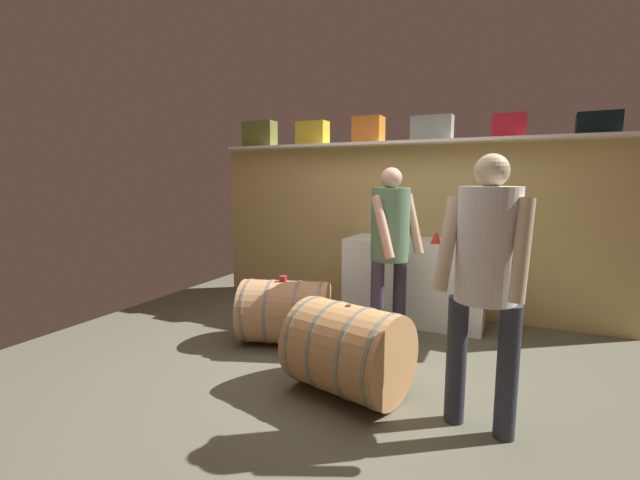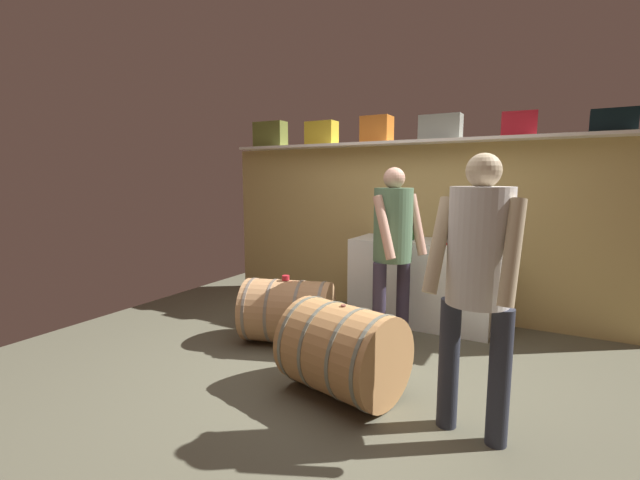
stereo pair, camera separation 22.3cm
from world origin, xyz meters
The scene contains 18 objects.
ground_plane centered at (0.00, 0.51, -0.01)m, with size 6.02×7.27×0.02m, color #5A5946.
back_wall_panel centered at (0.00, 2.04, 0.97)m, with size 4.82×0.10×1.94m, color tan.
high_shelf_board centered at (0.00, 1.89, 1.96)m, with size 4.43×0.40×0.03m, color white.
toolcase_olive centered at (-1.86, 1.89, 2.14)m, with size 0.42×0.19×0.32m, color olive.
toolcase_yellow centered at (-1.10, 1.89, 2.11)m, with size 0.38×0.20×0.28m, color yellow.
toolcase_orange centered at (-0.38, 1.89, 2.12)m, with size 0.33×0.24×0.29m, color orange.
toolcase_grey centered at (0.34, 1.89, 2.11)m, with size 0.44×0.19×0.26m, color gray.
toolcase_red centered at (1.11, 1.89, 2.09)m, with size 0.32×0.20×0.23m, color red.
toolcase_black centered at (1.88, 1.89, 2.08)m, with size 0.36×0.24×0.20m, color black.
work_cabinet centered at (0.25, 1.67, 0.45)m, with size 1.48×0.62×0.91m, color white.
wine_bottle_green centered at (0.13, 1.64, 1.05)m, with size 0.07×0.07×0.31m.
wine_glass centered at (0.71, 1.57, 1.00)m, with size 0.08×0.08×0.14m.
red_funnel centered at (0.50, 1.48, 0.97)m, with size 0.11×0.11×0.12m, color red.
wine_barrel_near centered at (-0.72, 0.49, 0.30)m, with size 0.96×0.80×0.61m.
wine_barrel_far centered at (0.18, -0.17, 0.33)m, with size 0.92×0.82×0.67m.
tasting_cup centered at (-0.74, 0.49, 0.63)m, with size 0.07×0.07×0.04m, color red.
winemaker_pouring centered at (1.09, -0.26, 1.05)m, with size 0.54×0.43×1.70m.
visitor_tasting centered at (0.19, 0.88, 1.02)m, with size 0.49×0.55×1.66m.
Camera 2 is at (1.43, -2.84, 1.56)m, focal length 24.01 mm.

